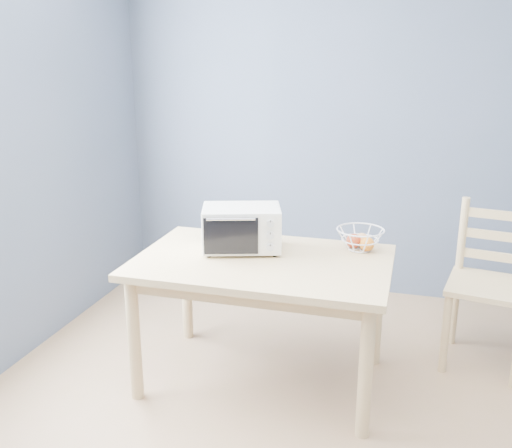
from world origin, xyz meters
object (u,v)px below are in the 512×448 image
(fruit_basket, at_px, (360,239))
(toaster_oven, at_px, (239,228))
(dining_chair, at_px, (489,287))
(dining_table, at_px, (262,276))

(fruit_basket, bearing_deg, toaster_oven, -163.33)
(fruit_basket, distance_m, dining_chair, 0.87)
(dining_table, height_order, toaster_oven, toaster_oven)
(toaster_oven, height_order, dining_chair, toaster_oven)
(dining_table, height_order, fruit_basket, fruit_basket)
(fruit_basket, relative_size, dining_chair, 0.37)
(dining_table, relative_size, fruit_basket, 3.85)
(dining_table, relative_size, dining_chair, 1.41)
(toaster_oven, bearing_deg, dining_table, -48.57)
(toaster_oven, xyz_separation_m, fruit_basket, (0.67, 0.20, -0.07))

